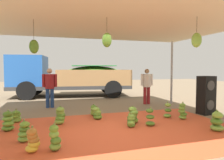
{
  "coord_description": "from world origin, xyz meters",
  "views": [
    {
      "loc": [
        -1.69,
        -5.03,
        1.66
      ],
      "look_at": [
        0.2,
        1.23,
        1.29
      ],
      "focal_mm": 32.29,
      "sensor_mm": 36.0,
      "label": 1
    }
  ],
  "objects_px": {
    "banana_bunch_0": "(60,116)",
    "banana_bunch_6": "(216,119)",
    "worker_0": "(50,85)",
    "banana_bunch_8": "(133,115)",
    "banana_bunch_5": "(94,111)",
    "cargo_truck_main": "(68,76)",
    "worker_1": "(147,84)",
    "banana_bunch_14": "(217,122)",
    "speaker_stack": "(206,95)",
    "banana_bunch_1": "(33,141)",
    "banana_bunch_10": "(150,118)",
    "banana_bunch_3": "(131,121)",
    "banana_bunch_11": "(55,138)",
    "banana_bunch_4": "(168,111)",
    "banana_bunch_7": "(24,132)",
    "banana_bunch_12": "(97,113)",
    "banana_bunch_2": "(8,122)",
    "banana_bunch_9": "(16,117)",
    "banana_bunch_13": "(182,112)"
  },
  "relations": [
    {
      "from": "banana_bunch_11",
      "to": "banana_bunch_13",
      "type": "xyz_separation_m",
      "value": [
        4.05,
        1.41,
        0.0
      ]
    },
    {
      "from": "worker_0",
      "to": "worker_1",
      "type": "relative_size",
      "value": 1.01
    },
    {
      "from": "banana_bunch_5",
      "to": "worker_1",
      "type": "distance_m",
      "value": 3.41
    },
    {
      "from": "banana_bunch_5",
      "to": "banana_bunch_9",
      "type": "bearing_deg",
      "value": -177.24
    },
    {
      "from": "banana_bunch_5",
      "to": "banana_bunch_8",
      "type": "xyz_separation_m",
      "value": [
        0.94,
        -1.28,
        0.05
      ]
    },
    {
      "from": "banana_bunch_11",
      "to": "banana_bunch_14",
      "type": "distance_m",
      "value": 4.12
    },
    {
      "from": "banana_bunch_8",
      "to": "banana_bunch_1",
      "type": "bearing_deg",
      "value": -152.68
    },
    {
      "from": "banana_bunch_12",
      "to": "banana_bunch_7",
      "type": "bearing_deg",
      "value": -142.67
    },
    {
      "from": "banana_bunch_1",
      "to": "banana_bunch_12",
      "type": "distance_m",
      "value": 2.86
    },
    {
      "from": "banana_bunch_14",
      "to": "speaker_stack",
      "type": "height_order",
      "value": "speaker_stack"
    },
    {
      "from": "banana_bunch_3",
      "to": "banana_bunch_1",
      "type": "bearing_deg",
      "value": -157.55
    },
    {
      "from": "banana_bunch_4",
      "to": "cargo_truck_main",
      "type": "xyz_separation_m",
      "value": [
        -2.82,
        6.38,
        0.98
      ]
    },
    {
      "from": "banana_bunch_9",
      "to": "cargo_truck_main",
      "type": "distance_m",
      "value": 5.97
    },
    {
      "from": "banana_bunch_11",
      "to": "banana_bunch_14",
      "type": "xyz_separation_m",
      "value": [
        4.12,
        0.05,
        -0.0
      ]
    },
    {
      "from": "worker_0",
      "to": "banana_bunch_4",
      "type": "bearing_deg",
      "value": -38.33
    },
    {
      "from": "banana_bunch_5",
      "to": "cargo_truck_main",
      "type": "height_order",
      "value": "cargo_truck_main"
    },
    {
      "from": "banana_bunch_6",
      "to": "cargo_truck_main",
      "type": "xyz_separation_m",
      "value": [
        -3.58,
        7.69,
        1.0
      ]
    },
    {
      "from": "banana_bunch_10",
      "to": "banana_bunch_14",
      "type": "xyz_separation_m",
      "value": [
        1.43,
        -1.01,
        0.01
      ]
    },
    {
      "from": "worker_1",
      "to": "banana_bunch_5",
      "type": "bearing_deg",
      "value": -149.97
    },
    {
      "from": "worker_0",
      "to": "banana_bunch_8",
      "type": "bearing_deg",
      "value": -53.93
    },
    {
      "from": "banana_bunch_3",
      "to": "speaker_stack",
      "type": "height_order",
      "value": "speaker_stack"
    },
    {
      "from": "banana_bunch_2",
      "to": "banana_bunch_11",
      "type": "relative_size",
      "value": 1.01
    },
    {
      "from": "banana_bunch_4",
      "to": "banana_bunch_11",
      "type": "relative_size",
      "value": 0.98
    },
    {
      "from": "banana_bunch_6",
      "to": "banana_bunch_14",
      "type": "bearing_deg",
      "value": -132.75
    },
    {
      "from": "banana_bunch_0",
      "to": "banana_bunch_6",
      "type": "relative_size",
      "value": 1.14
    },
    {
      "from": "banana_bunch_0",
      "to": "banana_bunch_7",
      "type": "height_order",
      "value": "banana_bunch_0"
    },
    {
      "from": "banana_bunch_1",
      "to": "banana_bunch_10",
      "type": "xyz_separation_m",
      "value": [
        3.11,
        1.03,
        -0.01
      ]
    },
    {
      "from": "banana_bunch_3",
      "to": "banana_bunch_7",
      "type": "relative_size",
      "value": 0.81
    },
    {
      "from": "banana_bunch_11",
      "to": "banana_bunch_0",
      "type": "bearing_deg",
      "value": 84.58
    },
    {
      "from": "banana_bunch_2",
      "to": "worker_0",
      "type": "height_order",
      "value": "worker_0"
    },
    {
      "from": "banana_bunch_1",
      "to": "banana_bunch_10",
      "type": "distance_m",
      "value": 3.27
    },
    {
      "from": "banana_bunch_9",
      "to": "banana_bunch_13",
      "type": "bearing_deg",
      "value": -13.01
    },
    {
      "from": "banana_bunch_3",
      "to": "banana_bunch_11",
      "type": "xyz_separation_m",
      "value": [
        -2.1,
        -1.07,
        0.07
      ]
    },
    {
      "from": "banana_bunch_1",
      "to": "banana_bunch_12",
      "type": "bearing_deg",
      "value": 50.98
    },
    {
      "from": "banana_bunch_7",
      "to": "speaker_stack",
      "type": "distance_m",
      "value": 6.14
    },
    {
      "from": "banana_bunch_6",
      "to": "banana_bunch_12",
      "type": "xyz_separation_m",
      "value": [
        -3.09,
        1.82,
        -0.03
      ]
    },
    {
      "from": "banana_bunch_10",
      "to": "banana_bunch_14",
      "type": "height_order",
      "value": "banana_bunch_14"
    },
    {
      "from": "banana_bunch_1",
      "to": "banana_bunch_13",
      "type": "distance_m",
      "value": 4.67
    },
    {
      "from": "banana_bunch_4",
      "to": "banana_bunch_8",
      "type": "height_order",
      "value": "banana_bunch_4"
    },
    {
      "from": "banana_bunch_3",
      "to": "banana_bunch_4",
      "type": "bearing_deg",
      "value": 22.66
    },
    {
      "from": "banana_bunch_4",
      "to": "banana_bunch_5",
      "type": "xyz_separation_m",
      "value": [
        -2.34,
        0.98,
        -0.04
      ]
    },
    {
      "from": "banana_bunch_11",
      "to": "cargo_truck_main",
      "type": "distance_m",
      "value": 8.23
    },
    {
      "from": "banana_bunch_1",
      "to": "banana_bunch_5",
      "type": "xyz_separation_m",
      "value": [
        1.79,
        2.69,
        -0.05
      ]
    },
    {
      "from": "banana_bunch_1",
      "to": "banana_bunch_14",
      "type": "xyz_separation_m",
      "value": [
        4.54,
        0.02,
        0.01
      ]
    },
    {
      "from": "banana_bunch_5",
      "to": "cargo_truck_main",
      "type": "distance_m",
      "value": 5.52
    },
    {
      "from": "banana_bunch_2",
      "to": "banana_bunch_10",
      "type": "xyz_separation_m",
      "value": [
        3.86,
        -0.63,
        -0.02
      ]
    },
    {
      "from": "worker_1",
      "to": "banana_bunch_9",
      "type": "bearing_deg",
      "value": -161.58
    },
    {
      "from": "banana_bunch_3",
      "to": "banana_bunch_5",
      "type": "relative_size",
      "value": 0.98
    },
    {
      "from": "banana_bunch_8",
      "to": "speaker_stack",
      "type": "distance_m",
      "value": 3.12
    },
    {
      "from": "banana_bunch_3",
      "to": "banana_bunch_6",
      "type": "bearing_deg",
      "value": -15.13
    }
  ]
}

